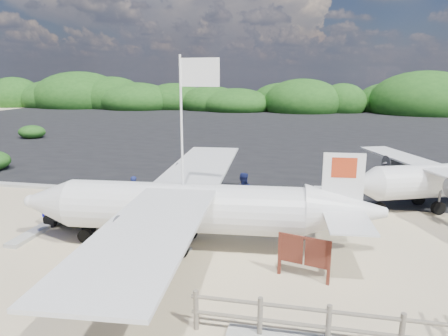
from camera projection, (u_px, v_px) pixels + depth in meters
The scene contains 10 objects.
ground at pixel (154, 237), 14.77m from camera, with size 160.00×160.00×0.00m, color beige.
asphalt_apron at pixel (256, 130), 43.39m from camera, with size 90.00×50.00×0.04m, color #B2B2B2, non-canonical shape.
vegetation_band at pixel (274, 111), 67.24m from camera, with size 124.00×8.00×4.40m, color #B2B2B2, non-canonical shape.
baggage_cart at pixel (79, 226), 15.83m from camera, with size 2.59×1.48×1.29m, color #0D10CF, non-canonical shape.
flagpole at pixel (185, 249), 13.72m from camera, with size 1.29×0.54×6.46m, color white, non-canonical shape.
signboard at pixel (303, 279), 11.72m from camera, with size 1.65×0.16×1.36m, color maroon, non-canonical shape.
crew_a at pixel (135, 192), 17.71m from camera, with size 0.55×0.36×1.52m, color navy.
crew_b at pixel (243, 194), 16.98m from camera, with size 0.90×0.70×1.84m, color navy.
aircraft_large at pixel (373, 154), 30.26m from camera, with size 14.74×14.74×4.42m, color #B2B2B2, non-canonical shape.
aircraft_small at pixel (182, 127), 46.28m from camera, with size 8.23×8.23×2.96m, color #B2B2B2, non-canonical shape.
Camera 1 is at (5.31, -13.00, 5.85)m, focal length 32.00 mm.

